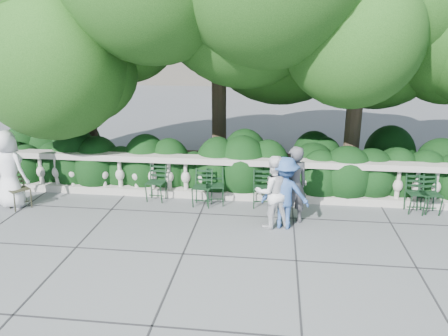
# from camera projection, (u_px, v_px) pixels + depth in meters

# --- Properties ---
(ground) EXTENTS (90.00, 90.00, 0.00)m
(ground) POSITION_uv_depth(u_px,v_px,m) (218.00, 231.00, 8.66)
(ground) COLOR #505357
(ground) RESTS_ON ground
(balustrade) EXTENTS (12.00, 0.44, 1.00)m
(balustrade) POSITION_uv_depth(u_px,v_px,m) (228.00, 179.00, 10.22)
(balustrade) COLOR #9E998E
(balustrade) RESTS_ON ground
(shrub_hedge) EXTENTS (15.00, 2.60, 1.70)m
(shrub_hedge) POSITION_uv_depth(u_px,v_px,m) (233.00, 181.00, 11.50)
(shrub_hedge) COLOR black
(shrub_hedge) RESTS_ON ground
(tree_canopy) EXTENTS (15.04, 6.52, 6.78)m
(tree_canopy) POSITION_uv_depth(u_px,v_px,m) (263.00, 23.00, 10.41)
(tree_canopy) COLOR #3F3023
(tree_canopy) RESTS_ON ground
(chair_a) EXTENTS (0.48, 0.51, 0.84)m
(chair_a) POSITION_uv_depth(u_px,v_px,m) (155.00, 203.00, 10.09)
(chair_a) COLOR black
(chair_a) RESTS_ON ground
(chair_b) EXTENTS (0.51, 0.54, 0.84)m
(chair_b) POSITION_uv_depth(u_px,v_px,m) (215.00, 206.00, 9.86)
(chair_b) COLOR black
(chair_b) RESTS_ON ground
(chair_c) EXTENTS (0.47, 0.51, 0.84)m
(chair_c) POSITION_uv_depth(u_px,v_px,m) (262.00, 209.00, 9.73)
(chair_c) COLOR black
(chair_c) RESTS_ON ground
(chair_d) EXTENTS (0.48, 0.51, 0.84)m
(chair_d) POSITION_uv_depth(u_px,v_px,m) (201.00, 208.00, 9.78)
(chair_d) COLOR black
(chair_d) RESTS_ON ground
(chair_e) EXTENTS (0.50, 0.54, 0.84)m
(chair_e) POSITION_uv_depth(u_px,v_px,m) (430.00, 216.00, 9.36)
(chair_e) COLOR black
(chair_e) RESTS_ON ground
(chair_f) EXTENTS (0.47, 0.51, 0.84)m
(chair_f) POSITION_uv_depth(u_px,v_px,m) (417.00, 215.00, 9.42)
(chair_f) COLOR black
(chair_f) RESTS_ON ground
(chair_weathered) EXTENTS (0.65, 0.64, 0.84)m
(chair_weathered) POSITION_uv_depth(u_px,v_px,m) (24.00, 210.00, 9.68)
(chair_weathered) COLOR black
(chair_weathered) RESTS_ON ground
(person_businessman) EXTENTS (0.97, 0.76, 1.75)m
(person_businessman) POSITION_uv_depth(u_px,v_px,m) (9.00, 169.00, 9.62)
(person_businessman) COLOR white
(person_businessman) RESTS_ON ground
(person_woman_grey) EXTENTS (0.70, 0.60, 1.64)m
(person_woman_grey) POSITION_uv_depth(u_px,v_px,m) (294.00, 185.00, 8.81)
(person_woman_grey) COLOR #434449
(person_woman_grey) RESTS_ON ground
(person_casual_man) EXTENTS (0.86, 0.76, 1.49)m
(person_casual_man) POSITION_uv_depth(u_px,v_px,m) (273.00, 192.00, 8.65)
(person_casual_man) COLOR silver
(person_casual_man) RESTS_ON ground
(person_older_blue) EXTENTS (1.01, 0.66, 1.47)m
(person_older_blue) POSITION_uv_depth(u_px,v_px,m) (285.00, 193.00, 8.63)
(person_older_blue) COLOR #2E508C
(person_older_blue) RESTS_ON ground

